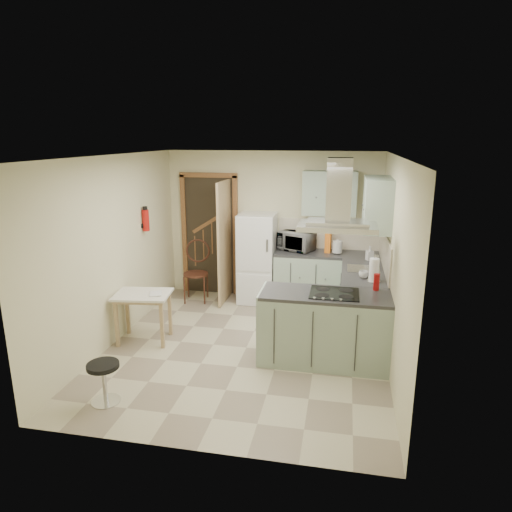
% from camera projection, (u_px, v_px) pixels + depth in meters
% --- Properties ---
extents(floor, '(4.20, 4.20, 0.00)m').
position_uv_depth(floor, '(246.00, 348.00, 6.08)').
color(floor, '#BEB694').
rests_on(floor, ground).
extents(ceiling, '(4.20, 4.20, 0.00)m').
position_uv_depth(ceiling, '(245.00, 156.00, 5.44)').
color(ceiling, silver).
rests_on(ceiling, back_wall).
extents(back_wall, '(3.60, 0.00, 3.60)m').
position_uv_depth(back_wall, '(272.00, 226.00, 7.75)').
color(back_wall, beige).
rests_on(back_wall, floor).
extents(left_wall, '(0.00, 4.20, 4.20)m').
position_uv_depth(left_wall, '(114.00, 250.00, 6.09)').
color(left_wall, beige).
rests_on(left_wall, floor).
extents(right_wall, '(0.00, 4.20, 4.20)m').
position_uv_depth(right_wall, '(393.00, 265.00, 5.42)').
color(right_wall, beige).
rests_on(right_wall, floor).
extents(doorway, '(1.10, 0.12, 2.10)m').
position_uv_depth(doorway, '(210.00, 235.00, 7.98)').
color(doorway, brown).
rests_on(doorway, floor).
extents(fridge, '(0.60, 0.60, 1.50)m').
position_uv_depth(fridge, '(257.00, 258.00, 7.63)').
color(fridge, white).
rests_on(fridge, floor).
extents(counter_back, '(1.08, 0.60, 0.90)m').
position_uv_depth(counter_back, '(308.00, 278.00, 7.55)').
color(counter_back, '#9EB2A0').
rests_on(counter_back, floor).
extents(counter_right, '(0.60, 1.95, 0.90)m').
position_uv_depth(counter_right, '(361.00, 295.00, 6.75)').
color(counter_right, '#9EB2A0').
rests_on(counter_right, floor).
extents(splashback, '(1.68, 0.02, 0.50)m').
position_uv_depth(splashback, '(329.00, 234.00, 7.59)').
color(splashback, beige).
rests_on(splashback, counter_back).
extents(wall_cabinet_back, '(0.85, 0.35, 0.70)m').
position_uv_depth(wall_cabinet_back, '(330.00, 193.00, 7.25)').
color(wall_cabinet_back, '#9EB2A0').
rests_on(wall_cabinet_back, back_wall).
extents(wall_cabinet_right, '(0.35, 0.90, 0.70)m').
position_uv_depth(wall_cabinet_right, '(377.00, 204.00, 6.11)').
color(wall_cabinet_right, '#9EB2A0').
rests_on(wall_cabinet_right, right_wall).
extents(peninsula, '(1.55, 0.65, 0.90)m').
position_uv_depth(peninsula, '(324.00, 328.00, 5.60)').
color(peninsula, '#9EB2A0').
rests_on(peninsula, floor).
extents(hob, '(0.58, 0.50, 0.01)m').
position_uv_depth(hob, '(334.00, 293.00, 5.47)').
color(hob, black).
rests_on(hob, peninsula).
extents(extractor_hood, '(0.90, 0.55, 0.10)m').
position_uv_depth(extractor_hood, '(337.00, 227.00, 5.26)').
color(extractor_hood, silver).
rests_on(extractor_hood, ceiling).
extents(sink, '(0.45, 0.40, 0.01)m').
position_uv_depth(sink, '(363.00, 269.00, 6.47)').
color(sink, silver).
rests_on(sink, counter_right).
extents(fire_extinguisher, '(0.10, 0.10, 0.32)m').
position_uv_depth(fire_extinguisher, '(146.00, 220.00, 6.87)').
color(fire_extinguisher, '#B2140F').
rests_on(fire_extinguisher, left_wall).
extents(drop_leaf_table, '(0.79, 0.63, 0.68)m').
position_uv_depth(drop_leaf_table, '(144.00, 317.00, 6.21)').
color(drop_leaf_table, tan).
rests_on(drop_leaf_table, floor).
extents(bentwood_chair, '(0.48, 0.48, 0.94)m').
position_uv_depth(bentwood_chair, '(196.00, 274.00, 7.70)').
color(bentwood_chair, '#4E2F1A').
rests_on(bentwood_chair, floor).
extents(stool, '(0.43, 0.43, 0.45)m').
position_uv_depth(stool, '(104.00, 383.00, 4.79)').
color(stool, black).
rests_on(stool, floor).
extents(microwave, '(0.66, 0.57, 0.31)m').
position_uv_depth(microwave, '(296.00, 241.00, 7.51)').
color(microwave, black).
rests_on(microwave, counter_back).
extents(kettle, '(0.17, 0.17, 0.23)m').
position_uv_depth(kettle, '(337.00, 247.00, 7.29)').
color(kettle, silver).
rests_on(kettle, counter_back).
extents(cereal_box, '(0.10, 0.22, 0.33)m').
position_uv_depth(cereal_box, '(328.00, 242.00, 7.41)').
color(cereal_box, orange).
rests_on(cereal_box, counter_back).
extents(soap_bottle, '(0.13, 0.13, 0.21)m').
position_uv_depth(soap_bottle, '(370.00, 253.00, 6.92)').
color(soap_bottle, '#9F9DA9').
rests_on(soap_bottle, counter_right).
extents(paper_towel, '(0.16, 0.16, 0.32)m').
position_uv_depth(paper_towel, '(374.00, 270.00, 5.89)').
color(paper_towel, white).
rests_on(paper_towel, counter_right).
extents(cup, '(0.16, 0.16, 0.10)m').
position_uv_depth(cup, '(363.00, 274.00, 6.06)').
color(cup, silver).
rests_on(cup, counter_right).
extents(red_bottle, '(0.09, 0.09, 0.21)m').
position_uv_depth(red_bottle, '(376.00, 282.00, 5.57)').
color(red_bottle, '#A40E0E').
rests_on(red_bottle, peninsula).
extents(book, '(0.22, 0.26, 0.10)m').
position_uv_depth(book, '(149.00, 291.00, 6.07)').
color(book, maroon).
rests_on(book, drop_leaf_table).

